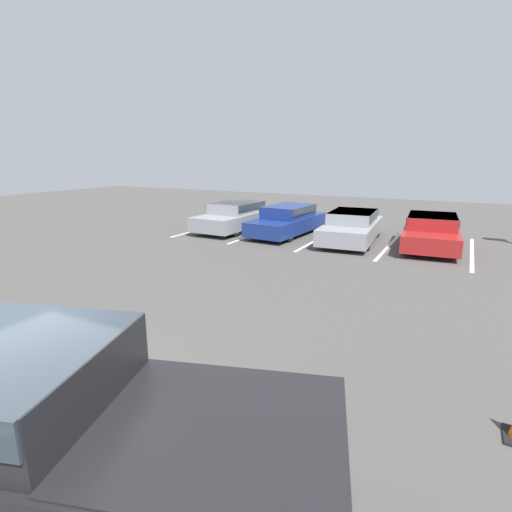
{
  "coord_description": "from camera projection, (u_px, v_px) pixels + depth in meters",
  "views": [
    {
      "loc": [
        4.47,
        -2.54,
        3.27
      ],
      "look_at": [
        0.28,
        5.44,
        1.0
      ],
      "focal_mm": 28.0,
      "sensor_mm": 36.0,
      "label": 1
    }
  ],
  "objects": [
    {
      "name": "ground_plane",
      "position": [
        35.0,
        425.0,
        5.0
      ],
      "size": [
        60.0,
        60.0,
        0.0
      ],
      "primitive_type": "plane",
      "color": "#4C4947"
    },
    {
      "name": "stall_stripe_a",
      "position": [
        208.0,
        227.0,
        18.72
      ],
      "size": [
        0.12,
        5.4,
        0.01
      ],
      "primitive_type": "cube",
      "color": "white",
      "rests_on": "ground_plane"
    },
    {
      "name": "stall_stripe_b",
      "position": [
        260.0,
        232.0,
        17.48
      ],
      "size": [
        0.12,
        5.4,
        0.01
      ],
      "primitive_type": "cube",
      "color": "white",
      "rests_on": "ground_plane"
    },
    {
      "name": "stall_stripe_c",
      "position": [
        320.0,
        238.0,
        16.24
      ],
      "size": [
        0.12,
        5.4,
        0.01
      ],
      "primitive_type": "cube",
      "color": "white",
      "rests_on": "ground_plane"
    },
    {
      "name": "stall_stripe_d",
      "position": [
        390.0,
        245.0,
        15.0
      ],
      "size": [
        0.12,
        5.4,
        0.01
      ],
      "primitive_type": "cube",
      "color": "white",
      "rests_on": "ground_plane"
    },
    {
      "name": "stall_stripe_e",
      "position": [
        472.0,
        253.0,
        13.77
      ],
      "size": [
        0.12,
        5.4,
        0.01
      ],
      "primitive_type": "cube",
      "color": "white",
      "rests_on": "ground_plane"
    },
    {
      "name": "pickup_truck",
      "position": [
        36.0,
        430.0,
        3.66
      ],
      "size": [
        5.94,
        3.53,
        1.67
      ],
      "rotation": [
        0.0,
        0.0,
        0.3
      ],
      "color": "black",
      "rests_on": "ground_plane"
    },
    {
      "name": "parked_sedan_a",
      "position": [
        236.0,
        215.0,
        17.95
      ],
      "size": [
        1.97,
        4.62,
        1.25
      ],
      "rotation": [
        0.0,
        0.0,
        -1.6
      ],
      "color": "gray",
      "rests_on": "ground_plane"
    },
    {
      "name": "parked_sedan_b",
      "position": [
        288.0,
        219.0,
        16.88
      ],
      "size": [
        2.0,
        4.55,
        1.23
      ],
      "rotation": [
        0.0,
        0.0,
        -1.64
      ],
      "color": "navy",
      "rests_on": "ground_plane"
    },
    {
      "name": "parked_sedan_c",
      "position": [
        352.0,
        225.0,
        15.53
      ],
      "size": [
        2.12,
        4.68,
        1.18
      ],
      "rotation": [
        0.0,
        0.0,
        -1.5
      ],
      "color": "gray",
      "rests_on": "ground_plane"
    },
    {
      "name": "parked_sedan_d",
      "position": [
        431.0,
        230.0,
        14.45
      ],
      "size": [
        2.15,
        4.51,
        1.2
      ],
      "rotation": [
        0.0,
        0.0,
        -1.5
      ],
      "color": "maroon",
      "rests_on": "ground_plane"
    },
    {
      "name": "wheel_stop_curb",
      "position": [
        318.0,
        222.0,
        19.66
      ],
      "size": [
        1.81,
        0.2,
        0.14
      ],
      "primitive_type": "cube",
      "color": "#B7B2A8",
      "rests_on": "ground_plane"
    }
  ]
}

